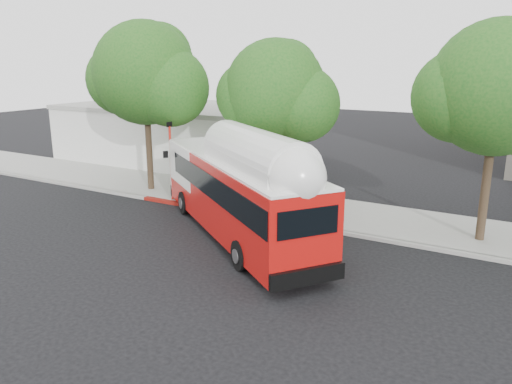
% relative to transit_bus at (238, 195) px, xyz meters
% --- Properties ---
extents(ground, '(120.00, 120.00, 0.00)m').
position_rel_transit_bus_xyz_m(ground, '(0.35, -1.35, -1.87)').
color(ground, black).
rests_on(ground, ground).
extents(sidewalk, '(60.00, 5.00, 0.15)m').
position_rel_transit_bus_xyz_m(sidewalk, '(0.35, 5.15, -1.80)').
color(sidewalk, gray).
rests_on(sidewalk, ground).
extents(curb_strip, '(60.00, 0.30, 0.15)m').
position_rel_transit_bus_xyz_m(curb_strip, '(0.35, 2.55, -1.80)').
color(curb_strip, gray).
rests_on(curb_strip, ground).
extents(red_curb_segment, '(10.00, 0.32, 0.16)m').
position_rel_transit_bus_xyz_m(red_curb_segment, '(-2.65, 2.55, -1.79)').
color(red_curb_segment, maroon).
rests_on(red_curb_segment, ground).
extents(street_tree_left, '(6.67, 5.80, 9.74)m').
position_rel_transit_bus_xyz_m(street_tree_left, '(-8.17, 4.21, 4.73)').
color(street_tree_left, '#2D2116').
rests_on(street_tree_left, ground).
extents(street_tree_mid, '(5.75, 5.00, 8.62)m').
position_rel_transit_bus_xyz_m(street_tree_mid, '(-0.24, 4.71, 4.03)').
color(street_tree_mid, '#2D2116').
rests_on(street_tree_mid, ground).
extents(street_tree_right, '(6.21, 5.40, 9.18)m').
position_rel_transit_bus_xyz_m(street_tree_right, '(9.79, 4.51, 4.38)').
color(street_tree_right, '#2D2116').
rests_on(street_tree_right, ground).
extents(low_commercial_bldg, '(16.20, 10.20, 4.25)m').
position_rel_transit_bus_xyz_m(low_commercial_bldg, '(-13.65, 12.65, 0.28)').
color(low_commercial_bldg, silver).
rests_on(low_commercial_bldg, ground).
extents(transit_bus, '(12.24, 9.97, 4.00)m').
position_rel_transit_bus_xyz_m(transit_bus, '(0.00, 0.00, 0.00)').
color(transit_bus, '#B60F0C').
rests_on(transit_bus, ground).
extents(signal_pole, '(0.12, 0.42, 4.39)m').
position_rel_transit_bus_xyz_m(signal_pole, '(-6.04, 2.92, 0.38)').
color(signal_pole, red).
rests_on(signal_pole, ground).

